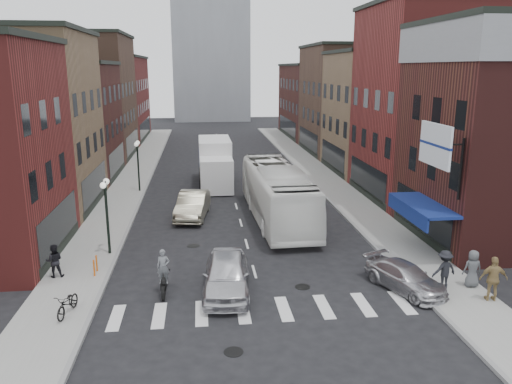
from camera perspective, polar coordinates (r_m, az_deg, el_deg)
ground at (r=23.84m, az=0.07°, el=-10.03°), size 160.00×160.00×0.00m
sidewalk_left at (r=45.09m, az=-13.97°, el=1.25°), size 3.00×74.00×0.15m
sidewalk_right at (r=46.01m, az=7.51°, el=1.80°), size 3.00×74.00×0.15m
curb_left at (r=44.93m, az=-12.07°, el=1.21°), size 0.20×74.00×0.16m
curb_right at (r=45.69m, az=5.68°, el=1.67°), size 0.20×74.00×0.16m
crosswalk_stripes at (r=21.16m, az=1.01°, el=-13.32°), size 12.00×2.20×0.01m
bldg_left_mid_a at (r=37.94m, az=-25.90°, el=7.23°), size 10.30×10.20×12.30m
bldg_left_mid_b at (r=47.54m, az=-21.88°, el=7.51°), size 10.30×10.20×10.30m
bldg_left_far_a at (r=58.08m, az=-19.20°, el=10.23°), size 10.30×12.20×13.30m
bldg_left_far_b at (r=71.85m, az=-16.74°, el=10.19°), size 10.30×16.20×11.30m
bldg_right_mid_a at (r=39.77m, az=19.91°, el=9.50°), size 10.30×10.20×14.30m
bldg_right_mid_b at (r=49.03m, az=14.63°, el=8.81°), size 10.30×10.20×11.30m
bldg_right_far_a at (r=59.37m, az=10.86°, el=10.32°), size 10.30×12.20×12.30m
bldg_right_far_b at (r=72.90m, az=7.56°, el=10.30°), size 10.30×16.20×10.30m
awning_blue at (r=27.61m, az=18.19°, el=-1.57°), size 1.80×5.00×0.78m
billboard_sign at (r=25.00m, az=19.97°, el=4.94°), size 1.52×3.00×3.70m
streetlamp_near at (r=26.97m, az=-16.75°, el=-1.20°), size 0.32×1.22×4.11m
streetlamp_far at (r=40.51m, az=-13.37°, el=3.97°), size 0.32×1.22×4.11m
bike_rack at (r=25.22m, az=-17.88°, el=-8.00°), size 0.08×0.68×0.80m
box_truck at (r=42.38m, az=-4.68°, el=3.30°), size 2.76×8.72×3.79m
motorcycle_rider at (r=22.50m, az=-10.51°, el=-9.12°), size 0.57×2.02×2.06m
transit_bus at (r=32.45m, az=2.42°, el=-0.14°), size 3.40×12.92×3.57m
sedan_left_near at (r=22.33m, az=-3.40°, el=-9.39°), size 2.37×5.13×1.70m
sedan_left_far at (r=33.45m, az=-7.25°, el=-1.47°), size 2.48×5.35×1.70m
curb_car at (r=23.60m, az=16.69°, el=-9.31°), size 3.18×4.49×1.21m
parked_bicycle at (r=21.64m, az=-20.71°, el=-11.82°), size 0.94×1.84×0.92m
ped_left_solo at (r=25.34m, az=-22.06°, el=-7.29°), size 0.84×0.57×1.60m
ped_right_a at (r=23.86m, az=20.72°, el=-8.28°), size 1.22×0.76×1.76m
ped_right_b at (r=23.42m, az=25.50°, el=-8.94°), size 1.23×0.77×1.95m
ped_right_c at (r=24.52m, az=23.51°, el=-8.02°), size 0.85×0.58×1.70m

